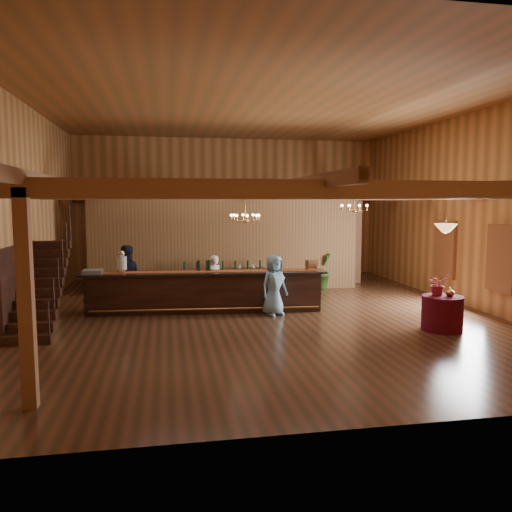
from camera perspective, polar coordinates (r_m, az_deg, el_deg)
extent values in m
plane|color=#522E1C|center=(13.57, 0.67, -6.56)|extent=(14.00, 14.00, 0.00)
plane|color=#9A5A2C|center=(13.47, 0.71, 16.91)|extent=(14.00, 14.00, 0.00)
cube|color=#C3844A|center=(20.15, -3.09, 5.49)|extent=(12.00, 0.10, 5.50)
cube|color=#C3844A|center=(6.50, 12.46, 3.86)|extent=(12.00, 0.10, 5.50)
cube|color=#C3844A|center=(13.46, -25.36, 4.55)|extent=(0.10, 14.00, 5.50)
cube|color=#C3844A|center=(15.53, 23.07, 4.79)|extent=(0.10, 14.00, 5.50)
cube|color=brown|center=(7.90, 8.32, 7.60)|extent=(11.90, 0.20, 0.28)
cube|color=brown|center=(10.30, 3.87, 7.31)|extent=(11.90, 0.20, 0.28)
cube|color=brown|center=(12.74, 1.12, 7.11)|extent=(11.90, 0.20, 0.28)
cube|color=brown|center=(15.20, -0.74, 6.96)|extent=(11.90, 0.20, 0.28)
cube|color=brown|center=(17.67, -2.09, 6.86)|extent=(11.90, 0.20, 0.28)
cube|color=brown|center=(19.95, -3.03, 6.78)|extent=(11.90, 0.20, 0.28)
cube|color=brown|center=(13.15, -19.11, 7.35)|extent=(0.18, 13.90, 0.22)
cube|color=brown|center=(13.24, 0.69, 7.68)|extent=(0.18, 13.90, 0.22)
cube|color=brown|center=(14.76, 18.25, 7.22)|extent=(0.18, 13.90, 0.22)
cube|color=brown|center=(17.66, -16.68, 1.40)|extent=(0.20, 0.20, 3.20)
cube|color=brown|center=(18.89, 11.58, 1.84)|extent=(0.20, 0.20, 3.20)
cube|color=brown|center=(7.88, -24.80, -4.60)|extent=(0.20, 0.20, 3.20)
cube|color=brown|center=(16.68, -3.28, 1.21)|extent=(9.00, 0.18, 3.10)
cube|color=white|center=(14.26, 26.21, -0.27)|extent=(0.12, 1.05, 1.75)
cube|color=white|center=(16.41, 20.84, 0.73)|extent=(0.12, 1.05, 1.75)
cube|color=#3F1F18|center=(11.75, -24.69, -8.66)|extent=(1.00, 0.28, 0.20)
cube|color=#3F1F18|center=(11.96, -24.40, -7.40)|extent=(1.00, 0.28, 0.20)
cube|color=#3F1F18|center=(12.18, -24.12, -6.18)|extent=(1.00, 0.28, 0.20)
cube|color=#3F1F18|center=(12.41, -23.85, -5.01)|extent=(1.00, 0.28, 0.20)
cube|color=#3F1F18|center=(12.64, -23.60, -3.88)|extent=(1.00, 0.28, 0.20)
cube|color=#3F1F18|center=(12.88, -23.35, -2.78)|extent=(1.00, 0.28, 0.20)
cube|color=#3F1F18|center=(13.12, -23.11, -1.73)|extent=(1.00, 0.28, 0.20)
cube|color=#3F1F18|center=(13.37, -22.88, -0.72)|extent=(1.00, 0.28, 0.20)
cube|color=#3F1F18|center=(13.62, -22.66, 0.25)|extent=(1.00, 0.28, 0.20)
cube|color=#3F1F18|center=(13.88, -22.45, 1.19)|extent=(1.00, 0.28, 0.20)
cube|color=#3F1F18|center=(18.98, 0.51, -1.21)|extent=(1.20, 0.60, 1.10)
cube|color=brown|center=(18.67, -8.58, -1.56)|extent=(1.00, 0.60, 1.00)
cube|color=#3F1F18|center=(13.76, -5.86, -4.18)|extent=(6.35, 1.19, 1.05)
cube|color=black|center=(13.67, -5.88, -1.90)|extent=(6.68, 1.35, 0.05)
cube|color=maroon|center=(13.66, -5.89, -1.77)|extent=(6.22, 0.92, 0.01)
cylinder|color=#BF8645|center=(13.42, -5.70, -6.05)|extent=(6.09, 0.54, 0.05)
cylinder|color=silver|center=(13.90, -15.06, -1.67)|extent=(0.18, 0.18, 0.08)
cylinder|color=silver|center=(13.87, -15.08, -0.77)|extent=(0.26, 0.26, 0.36)
sphere|color=silver|center=(13.85, -15.11, 0.25)|extent=(0.18, 0.18, 0.18)
cube|color=gray|center=(13.94, -18.15, -1.71)|extent=(0.50, 0.50, 0.10)
cube|color=brown|center=(13.85, 5.82, -1.06)|extent=(0.06, 0.06, 0.30)
cube|color=brown|center=(13.93, 6.93, -1.03)|extent=(0.06, 0.06, 0.30)
cylinder|color=brown|center=(13.89, 6.38, -0.92)|extent=(0.24, 0.24, 0.24)
cylinder|color=black|center=(13.77, -6.56, -1.11)|extent=(0.07, 0.07, 0.30)
cylinder|color=black|center=(13.77, -5.59, -1.10)|extent=(0.07, 0.07, 0.30)
cylinder|color=black|center=(13.77, -5.37, -1.10)|extent=(0.07, 0.07, 0.30)
cube|color=#3F1F18|center=(16.33, -3.79, -2.95)|extent=(2.91, 0.82, 0.81)
cylinder|color=#5B0414|center=(12.53, 20.50, -6.13)|extent=(0.94, 0.94, 0.81)
cylinder|color=#BF8645|center=(13.68, -1.26, 5.55)|extent=(0.02, 0.02, 0.72)
sphere|color=#BF8645|center=(13.69, -1.26, 4.05)|extent=(0.12, 0.12, 0.12)
torus|color=#BF8645|center=(13.69, -1.26, 4.47)|extent=(0.80, 0.80, 0.04)
cylinder|color=#BF8645|center=(14.68, 11.18, 5.98)|extent=(0.02, 0.02, 0.46)
sphere|color=#BF8645|center=(14.69, 11.16, 5.09)|extent=(0.12, 0.12, 0.12)
torus|color=#BF8645|center=(14.69, 11.17, 5.48)|extent=(0.80, 0.80, 0.04)
cylinder|color=#BF8645|center=(12.26, 20.93, 4.87)|extent=(0.02, 0.02, 0.80)
cone|color=#DB9853|center=(12.28, 20.86, 3.00)|extent=(0.52, 0.52, 0.20)
imported|color=white|center=(14.58, -4.89, -2.77)|extent=(0.63, 0.53, 1.46)
imported|color=black|center=(14.47, -14.63, -2.34)|extent=(0.87, 0.68, 1.80)
imported|color=#72A4C1|center=(13.24, 2.08, -3.36)|extent=(0.93, 0.80, 1.60)
imported|color=#234918|center=(17.54, 7.77, -1.64)|extent=(0.82, 0.74, 1.25)
imported|color=#A7233D|center=(12.50, 20.08, -3.02)|extent=(0.52, 0.46, 0.53)
imported|color=#BF8645|center=(12.45, 21.30, -3.56)|extent=(0.19, 0.19, 0.34)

